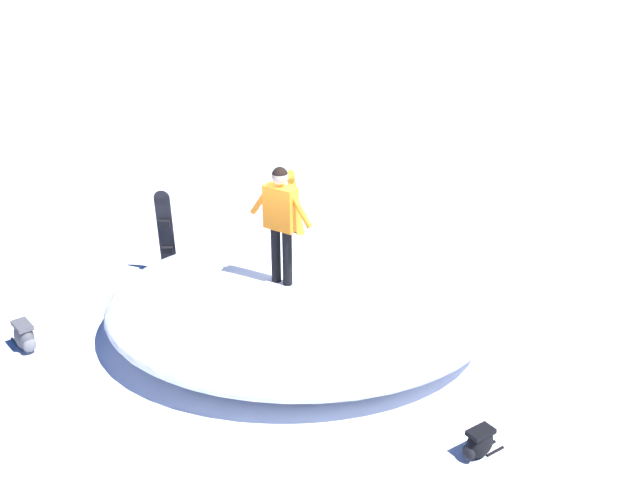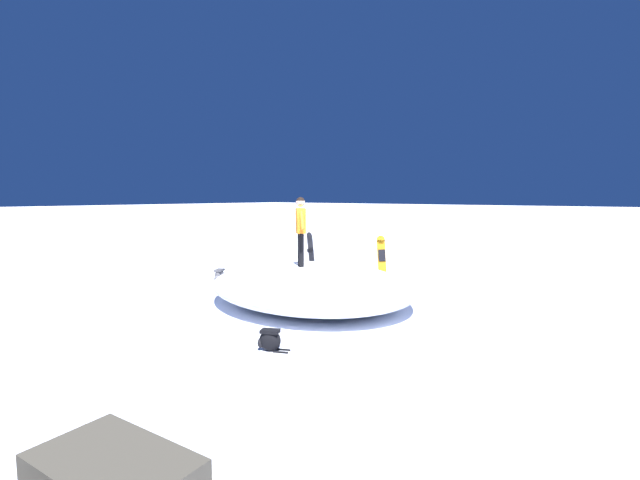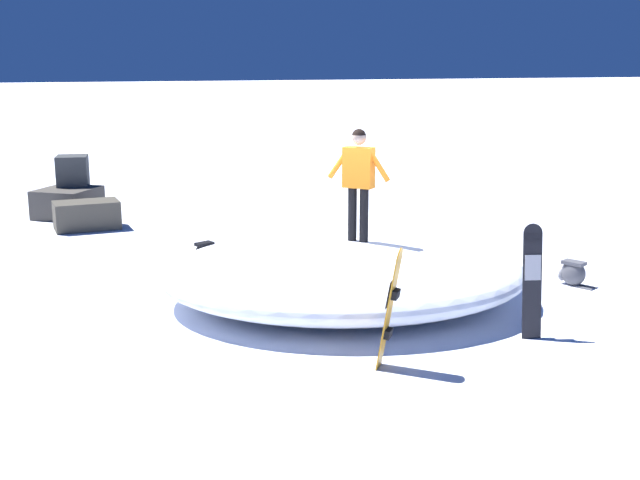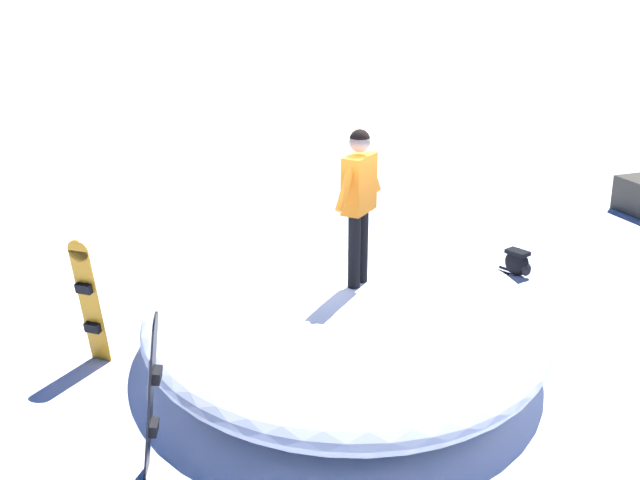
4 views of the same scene
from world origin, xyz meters
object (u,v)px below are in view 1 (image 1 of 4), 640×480
at_px(snowboard_primary_upright, 166,231).
at_px(backpack_far, 24,336).
at_px(snowboarder_standing, 281,214).
at_px(snowboard_secondary_upright, 296,211).
at_px(backpack_near, 479,443).

relative_size(snowboard_primary_upright, backpack_far, 2.40).
xyz_separation_m(snowboarder_standing, backpack_far, (3.77, -0.36, -1.81)).
bearing_deg(snowboard_secondary_upright, backpack_near, 102.12).
height_order(backpack_near, backpack_far, backpack_far).
bearing_deg(snowboard_secondary_upright, snowboarder_standing, 77.72).
bearing_deg(snowboard_primary_upright, backpack_near, 123.27).
relative_size(snowboard_primary_upright, snowboard_secondary_upright, 1.02).
xyz_separation_m(snowboarder_standing, snowboard_primary_upright, (1.67, -2.42, -1.21)).
xyz_separation_m(snowboard_primary_upright, snowboard_secondary_upright, (-2.32, -0.55, -0.02)).
xyz_separation_m(snowboard_secondary_upright, backpack_near, (-1.30, 6.06, -0.60)).
bearing_deg(snowboard_secondary_upright, snowboard_primary_upright, 13.26).
relative_size(snowboard_secondary_upright, backpack_far, 2.36).
distance_m(snowboard_secondary_upright, backpack_far, 5.16).
bearing_deg(backpack_far, snowboard_secondary_upright, -149.42).
height_order(snowboarder_standing, snowboard_secondary_upright, snowboarder_standing).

